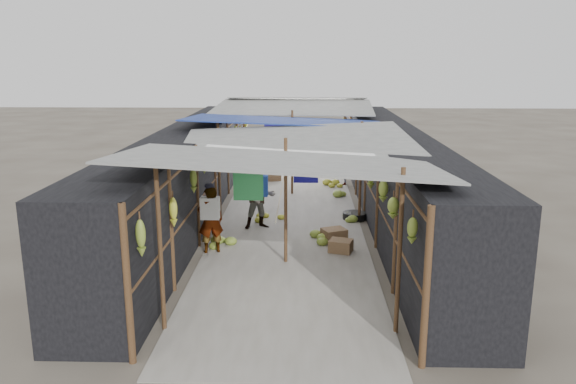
# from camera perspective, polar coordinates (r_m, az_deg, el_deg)

# --- Properties ---
(ground) EXTENTS (80.00, 80.00, 0.00)m
(ground) POSITION_cam_1_polar(r_m,az_deg,el_deg) (8.99, -0.88, -13.91)
(ground) COLOR #6B6356
(ground) RESTS_ON ground
(aisle_slab) EXTENTS (3.60, 16.00, 0.02)m
(aisle_slab) POSITION_cam_1_polar(r_m,az_deg,el_deg) (15.06, 0.21, -2.43)
(aisle_slab) COLOR #9E998E
(aisle_slab) RESTS_ON ground
(stall_left) EXTENTS (1.40, 15.00, 2.30)m
(stall_left) POSITION_cam_1_polar(r_m,az_deg,el_deg) (15.09, -10.09, 1.86)
(stall_left) COLOR black
(stall_left) RESTS_ON ground
(stall_right) EXTENTS (1.40, 15.00, 2.30)m
(stall_right) POSITION_cam_1_polar(r_m,az_deg,el_deg) (14.96, 10.61, 1.73)
(stall_right) COLOR black
(stall_right) RESTS_ON ground
(crate_near) EXTENTS (0.64, 0.58, 0.31)m
(crate_near) POSITION_cam_1_polar(r_m,az_deg,el_deg) (13.00, 4.70, -4.40)
(crate_near) COLOR olive
(crate_near) RESTS_ON ground
(crate_mid) EXTENTS (0.57, 0.51, 0.29)m
(crate_mid) POSITION_cam_1_polar(r_m,az_deg,el_deg) (12.31, 5.38, -5.51)
(crate_mid) COLOR olive
(crate_mid) RESTS_ON ground
(crate_back) EXTENTS (0.53, 0.48, 0.29)m
(crate_back) POSITION_cam_1_polar(r_m,az_deg,el_deg) (19.35, -1.45, 1.56)
(crate_back) COLOR olive
(crate_back) RESTS_ON ground
(black_basin) EXTENTS (0.62, 0.62, 0.19)m
(black_basin) POSITION_cam_1_polar(r_m,az_deg,el_deg) (14.83, 6.77, -2.43)
(black_basin) COLOR black
(black_basin) RESTS_ON ground
(vendor_elderly) EXTENTS (0.63, 0.51, 1.49)m
(vendor_elderly) POSITION_cam_1_polar(r_m,az_deg,el_deg) (12.17, -7.88, -2.84)
(vendor_elderly) COLOR silver
(vendor_elderly) RESTS_ON ground
(shopper_blue) EXTENTS (0.93, 0.82, 1.60)m
(shopper_blue) POSITION_cam_1_polar(r_m,az_deg,el_deg) (13.80, -2.88, -0.52)
(shopper_blue) COLOR #2030A2
(shopper_blue) RESTS_ON ground
(vendor_seated) EXTENTS (0.35, 0.60, 0.92)m
(vendor_seated) POSITION_cam_1_polar(r_m,az_deg,el_deg) (18.73, 5.71, 2.09)
(vendor_seated) COLOR #45423C
(vendor_seated) RESTS_ON ground
(market_canopy) EXTENTS (5.62, 15.20, 2.77)m
(market_canopy) POSITION_cam_1_polar(r_m,az_deg,el_deg) (14.90, 0.35, 6.82)
(market_canopy) COLOR brown
(market_canopy) RESTS_ON ground
(hanging_bananas) EXTENTS (3.96, 14.16, 0.78)m
(hanging_bananas) POSITION_cam_1_polar(r_m,az_deg,el_deg) (14.90, 0.54, 3.95)
(hanging_bananas) COLOR olive
(hanging_bananas) RESTS_ON ground
(floor_bananas) EXTENTS (3.90, 7.77, 0.36)m
(floor_bananas) POSITION_cam_1_polar(r_m,az_deg,el_deg) (15.17, 0.45, -1.74)
(floor_bananas) COLOR olive
(floor_bananas) RESTS_ON ground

